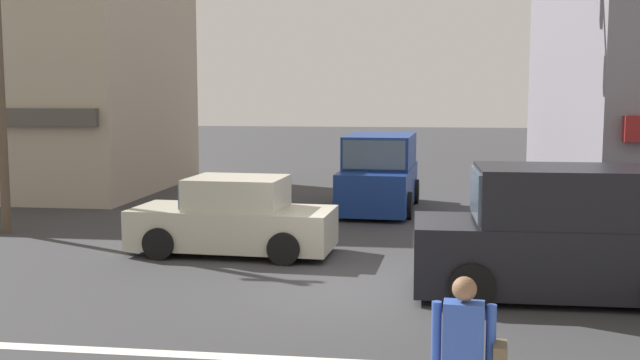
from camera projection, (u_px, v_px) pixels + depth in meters
name	position (u px, v px, depth m)	size (l,w,h in m)	color
ground_plane	(357.00, 288.00, 12.62)	(120.00, 120.00, 0.00)	#333335
building_left_block	(2.00, 72.00, 25.62)	(11.25, 8.64, 7.97)	tan
traffic_light_mast	(598.00, 48.00, 15.05)	(4.86, 0.75, 6.20)	#47474C
sedan_crossing_center	(234.00, 219.00, 15.31)	(4.18, 2.04, 1.58)	#B7B29E
van_parked_curbside	(380.00, 174.00, 21.09)	(2.23, 4.69, 2.11)	navy
van_approaching_near	(565.00, 236.00, 12.00)	(4.62, 2.07, 2.11)	black
pedestrian_foreground_with_bag	(466.00, 355.00, 6.68)	(0.67, 0.33, 1.67)	#333338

